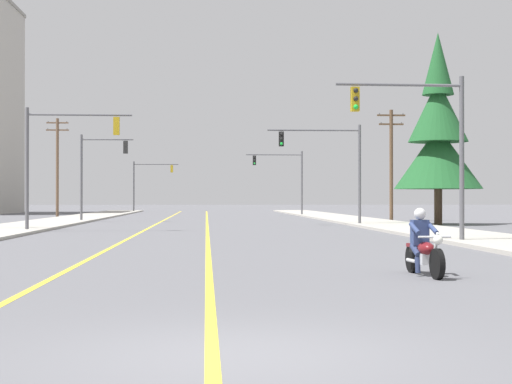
{
  "coord_description": "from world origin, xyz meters",
  "views": [
    {
      "loc": [
        -0.34,
        -8.53,
        1.67
      ],
      "look_at": [
        1.74,
        24.66,
        1.93
      ],
      "focal_mm": 56.15,
      "sensor_mm": 36.0,
      "label": 1
    }
  ],
  "objects_px": {
    "traffic_signal_mid_right": "(332,158)",
    "traffic_signal_mid_left": "(96,165)",
    "utility_pole_right_far": "(391,161)",
    "utility_pole_left_far": "(57,164)",
    "conifer_tree_right_verge_far": "(438,136)",
    "traffic_signal_near_right": "(426,133)",
    "traffic_signal_far_right": "(285,173)",
    "motorcycle_with_rider": "(423,249)",
    "traffic_signal_far_left": "(147,178)",
    "traffic_signal_near_left": "(58,149)"
  },
  "relations": [
    {
      "from": "traffic_signal_mid_right",
      "to": "traffic_signal_mid_left",
      "type": "distance_m",
      "value": 17.78
    },
    {
      "from": "traffic_signal_mid_right",
      "to": "utility_pole_right_far",
      "type": "relative_size",
      "value": 0.76
    },
    {
      "from": "traffic_signal_near_right",
      "to": "traffic_signal_far_right",
      "type": "distance_m",
      "value": 47.24
    },
    {
      "from": "conifer_tree_right_verge_far",
      "to": "traffic_signal_mid_right",
      "type": "bearing_deg",
      "value": -169.87
    },
    {
      "from": "traffic_signal_near_left",
      "to": "traffic_signal_far_right",
      "type": "relative_size",
      "value": 1.0
    },
    {
      "from": "traffic_signal_far_left",
      "to": "traffic_signal_mid_left",
      "type": "bearing_deg",
      "value": -90.78
    },
    {
      "from": "motorcycle_with_rider",
      "to": "traffic_signal_mid_right",
      "type": "relative_size",
      "value": 0.35
    },
    {
      "from": "traffic_signal_far_left",
      "to": "conifer_tree_right_verge_far",
      "type": "height_order",
      "value": "conifer_tree_right_verge_far"
    },
    {
      "from": "traffic_signal_near_right",
      "to": "utility_pole_right_far",
      "type": "xyz_separation_m",
      "value": [
        5.35,
        28.34,
        0.29
      ]
    },
    {
      "from": "traffic_signal_mid_left",
      "to": "conifer_tree_right_verge_far",
      "type": "bearing_deg",
      "value": -18.2
    },
    {
      "from": "traffic_signal_mid_right",
      "to": "utility_pole_right_far",
      "type": "distance_m",
      "value": 10.44
    },
    {
      "from": "motorcycle_with_rider",
      "to": "utility_pole_right_far",
      "type": "distance_m",
      "value": 41.52
    },
    {
      "from": "traffic_signal_near_right",
      "to": "conifer_tree_right_verge_far",
      "type": "bearing_deg",
      "value": 72.41
    },
    {
      "from": "traffic_signal_near_right",
      "to": "traffic_signal_mid_left",
      "type": "xyz_separation_m",
      "value": [
        -15.89,
        28.25,
        -0.07
      ]
    },
    {
      "from": "traffic_signal_near_right",
      "to": "conifer_tree_right_verge_far",
      "type": "height_order",
      "value": "conifer_tree_right_verge_far"
    },
    {
      "from": "utility_pole_left_far",
      "to": "conifer_tree_right_verge_far",
      "type": "relative_size",
      "value": 0.72
    },
    {
      "from": "motorcycle_with_rider",
      "to": "traffic_signal_mid_left",
      "type": "xyz_separation_m",
      "value": [
        -12.47,
        40.31,
        3.44
      ]
    },
    {
      "from": "utility_pole_right_far",
      "to": "conifer_tree_right_verge_far",
      "type": "xyz_separation_m",
      "value": [
        1.26,
        -7.49,
        1.22
      ]
    },
    {
      "from": "traffic_signal_far_left",
      "to": "utility_pole_right_far",
      "type": "height_order",
      "value": "utility_pole_right_far"
    },
    {
      "from": "traffic_signal_near_left",
      "to": "traffic_signal_far_right",
      "type": "bearing_deg",
      "value": 67.32
    },
    {
      "from": "conifer_tree_right_verge_far",
      "to": "motorcycle_with_rider",
      "type": "bearing_deg",
      "value": -106.95
    },
    {
      "from": "traffic_signal_near_left",
      "to": "traffic_signal_near_right",
      "type": "bearing_deg",
      "value": -36.35
    },
    {
      "from": "traffic_signal_mid_right",
      "to": "utility_pole_left_far",
      "type": "bearing_deg",
      "value": 131.38
    },
    {
      "from": "traffic_signal_mid_right",
      "to": "traffic_signal_far_right",
      "type": "distance_m",
      "value": 27.64
    },
    {
      "from": "traffic_signal_near_right",
      "to": "traffic_signal_mid_right",
      "type": "bearing_deg",
      "value": 91.04
    },
    {
      "from": "traffic_signal_far_right",
      "to": "utility_pole_right_far",
      "type": "distance_m",
      "value": 19.78
    },
    {
      "from": "traffic_signal_near_right",
      "to": "utility_pole_left_far",
      "type": "relative_size",
      "value": 0.7
    },
    {
      "from": "traffic_signal_mid_left",
      "to": "traffic_signal_far_left",
      "type": "relative_size",
      "value": 1.0
    },
    {
      "from": "traffic_signal_near_left",
      "to": "utility_pole_right_far",
      "type": "distance_m",
      "value": 26.86
    },
    {
      "from": "traffic_signal_mid_left",
      "to": "utility_pole_left_far",
      "type": "relative_size",
      "value": 0.7
    },
    {
      "from": "motorcycle_with_rider",
      "to": "traffic_signal_near_left",
      "type": "xyz_separation_m",
      "value": [
        -12.05,
        23.46,
        3.54
      ]
    },
    {
      "from": "motorcycle_with_rider",
      "to": "traffic_signal_near_right",
      "type": "height_order",
      "value": "traffic_signal_near_right"
    },
    {
      "from": "traffic_signal_mid_left",
      "to": "traffic_signal_far_right",
      "type": "xyz_separation_m",
      "value": [
        15.4,
        18.99,
        0.11
      ]
    },
    {
      "from": "utility_pole_right_far",
      "to": "traffic_signal_far_left",
      "type": "bearing_deg",
      "value": 116.63
    },
    {
      "from": "utility_pole_left_far",
      "to": "conifer_tree_right_verge_far",
      "type": "xyz_separation_m",
      "value": [
        28.01,
        -22.64,
        0.84
      ]
    },
    {
      "from": "traffic_signal_far_left",
      "to": "utility_pole_right_far",
      "type": "xyz_separation_m",
      "value": [
        20.68,
        -41.26,
        0.24
      ]
    },
    {
      "from": "traffic_signal_near_right",
      "to": "utility_pole_left_far",
      "type": "height_order",
      "value": "utility_pole_left_far"
    },
    {
      "from": "traffic_signal_near_left",
      "to": "conifer_tree_right_verge_far",
      "type": "relative_size",
      "value": 0.51
    },
    {
      "from": "utility_pole_left_far",
      "to": "traffic_signal_far_right",
      "type": "bearing_deg",
      "value": 10.16
    },
    {
      "from": "traffic_signal_far_left",
      "to": "conifer_tree_right_verge_far",
      "type": "xyz_separation_m",
      "value": [
        21.94,
        -48.75,
        1.46
      ]
    },
    {
      "from": "motorcycle_with_rider",
      "to": "traffic_signal_far_right",
      "type": "relative_size",
      "value": 0.35
    },
    {
      "from": "traffic_signal_near_left",
      "to": "utility_pole_left_far",
      "type": "xyz_separation_m",
      "value": [
        -5.92,
        32.1,
        0.64
      ]
    },
    {
      "from": "traffic_signal_near_left",
      "to": "traffic_signal_mid_right",
      "type": "height_order",
      "value": "same"
    },
    {
      "from": "motorcycle_with_rider",
      "to": "conifer_tree_right_verge_far",
      "type": "height_order",
      "value": "conifer_tree_right_verge_far"
    },
    {
      "from": "traffic_signal_far_left",
      "to": "utility_pole_right_far",
      "type": "bearing_deg",
      "value": -63.37
    },
    {
      "from": "traffic_signal_near_right",
      "to": "utility_pole_right_far",
      "type": "distance_m",
      "value": 28.84
    },
    {
      "from": "traffic_signal_mid_left",
      "to": "traffic_signal_far_left",
      "type": "distance_m",
      "value": 41.36
    },
    {
      "from": "traffic_signal_mid_right",
      "to": "utility_pole_right_far",
      "type": "bearing_deg",
      "value": 56.84
    },
    {
      "from": "traffic_signal_near_right",
      "to": "utility_pole_left_far",
      "type": "xyz_separation_m",
      "value": [
        -21.4,
        43.49,
        0.66
      ]
    },
    {
      "from": "traffic_signal_mid_left",
      "to": "utility_pole_left_far",
      "type": "bearing_deg",
      "value": 109.86
    }
  ]
}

